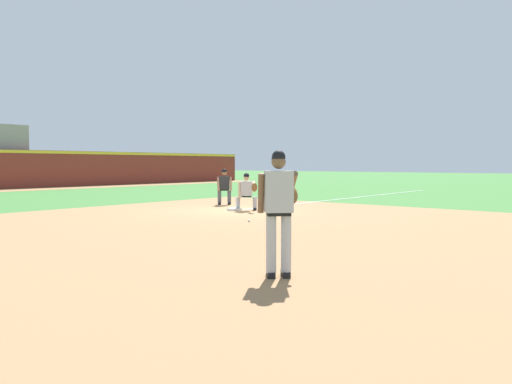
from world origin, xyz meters
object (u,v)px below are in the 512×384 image
first_base_bag (234,209)px  baseball (249,221)px  pitcher (279,205)px  umpire (224,185)px  first_baseman (247,190)px

first_base_bag → baseball: bearing=-130.9°
pitcher → umpire: 13.07m
first_baseman → umpire: (1.33, 2.36, 0.06)m
first_base_bag → first_baseman: first_baseman is taller
umpire → baseball: bearing=-130.0°
first_base_bag → baseball: first_base_bag is taller
pitcher → first_baseman: (7.60, 7.19, -0.33)m
baseball → umpire: 6.19m
pitcher → umpire: pitcher is taller
first_base_bag → baseball: 3.52m
first_base_bag → pitcher: pitcher is taller
first_base_bag → pitcher: 10.50m
first_baseman → umpire: bearing=60.7°
first_base_bag → umpire: size_ratio=0.26×
first_baseman → pitcher: bearing=-136.6°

